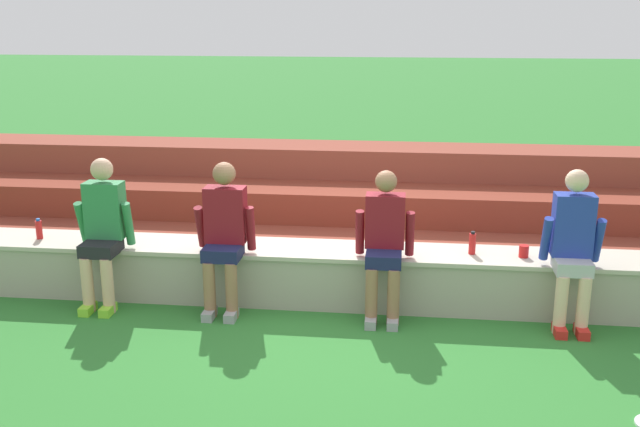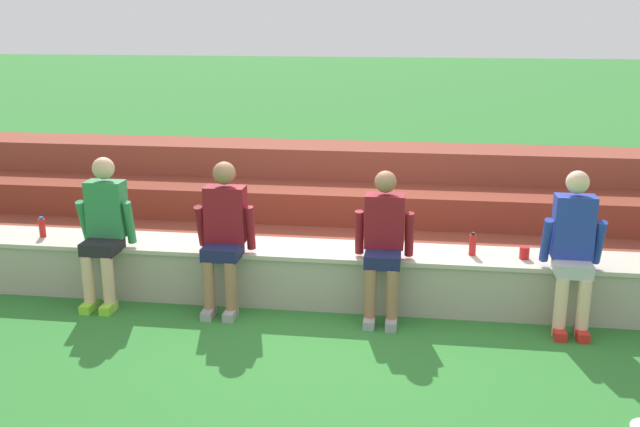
{
  "view_description": "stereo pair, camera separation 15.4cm",
  "coord_description": "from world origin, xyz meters",
  "px_view_note": "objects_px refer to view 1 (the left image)",
  "views": [
    {
      "loc": [
        0.63,
        -6.27,
        2.71
      ],
      "look_at": [
        -0.15,
        0.28,
        0.88
      ],
      "focal_mm": 40.91,
      "sensor_mm": 36.0,
      "label": 1
    },
    {
      "loc": [
        0.78,
        -6.25,
        2.71
      ],
      "look_at": [
        -0.15,
        0.28,
        0.88
      ],
      "focal_mm": 40.91,
      "sensor_mm": 36.0,
      "label": 2
    }
  ],
  "objects_px": {
    "person_right_of_center": "(573,246)",
    "water_bottle_near_left": "(39,229)",
    "plastic_cup_middle": "(524,251)",
    "person_left_of_center": "(224,232)",
    "person_center": "(384,241)",
    "person_far_left": "(103,228)",
    "water_bottle_mid_left": "(472,243)"
  },
  "relations": [
    {
      "from": "person_right_of_center",
      "to": "water_bottle_near_left",
      "type": "distance_m",
      "value": 5.07
    },
    {
      "from": "plastic_cup_middle",
      "to": "water_bottle_near_left",
      "type": "bearing_deg",
      "value": 179.84
    },
    {
      "from": "person_left_of_center",
      "to": "plastic_cup_middle",
      "type": "xyz_separation_m",
      "value": [
        2.74,
        0.27,
        -0.16
      ]
    },
    {
      "from": "person_center",
      "to": "water_bottle_near_left",
      "type": "relative_size",
      "value": 6.52
    },
    {
      "from": "person_center",
      "to": "person_left_of_center",
      "type": "bearing_deg",
      "value": -179.28
    },
    {
      "from": "person_left_of_center",
      "to": "person_center",
      "type": "relative_size",
      "value": 1.04
    },
    {
      "from": "person_right_of_center",
      "to": "person_far_left",
      "type": "bearing_deg",
      "value": 179.8
    },
    {
      "from": "person_left_of_center",
      "to": "person_right_of_center",
      "type": "relative_size",
      "value": 0.99
    },
    {
      "from": "water_bottle_near_left",
      "to": "plastic_cup_middle",
      "type": "xyz_separation_m",
      "value": [
        4.69,
        -0.01,
        -0.04
      ]
    },
    {
      "from": "person_far_left",
      "to": "person_center",
      "type": "relative_size",
      "value": 1.04
    },
    {
      "from": "person_left_of_center",
      "to": "water_bottle_near_left",
      "type": "distance_m",
      "value": 1.98
    },
    {
      "from": "person_far_left",
      "to": "person_right_of_center",
      "type": "bearing_deg",
      "value": -0.2
    },
    {
      "from": "person_far_left",
      "to": "plastic_cup_middle",
      "type": "xyz_separation_m",
      "value": [
        3.91,
        0.27,
        -0.16
      ]
    },
    {
      "from": "person_left_of_center",
      "to": "person_center",
      "type": "xyz_separation_m",
      "value": [
        1.47,
        0.02,
        -0.03
      ]
    },
    {
      "from": "person_right_of_center",
      "to": "water_bottle_mid_left",
      "type": "bearing_deg",
      "value": 158.48
    },
    {
      "from": "person_left_of_center",
      "to": "water_bottle_mid_left",
      "type": "height_order",
      "value": "person_left_of_center"
    },
    {
      "from": "person_center",
      "to": "water_bottle_mid_left",
      "type": "distance_m",
      "value": 0.86
    },
    {
      "from": "water_bottle_mid_left",
      "to": "water_bottle_near_left",
      "type": "bearing_deg",
      "value": -179.66
    },
    {
      "from": "person_far_left",
      "to": "water_bottle_near_left",
      "type": "bearing_deg",
      "value": 160.12
    },
    {
      "from": "water_bottle_mid_left",
      "to": "person_left_of_center",
      "type": "bearing_deg",
      "value": -172.3
    },
    {
      "from": "person_left_of_center",
      "to": "water_bottle_mid_left",
      "type": "xyz_separation_m",
      "value": [
        2.28,
        0.31,
        -0.12
      ]
    },
    {
      "from": "person_left_of_center",
      "to": "person_right_of_center",
      "type": "distance_m",
      "value": 3.1
    },
    {
      "from": "person_left_of_center",
      "to": "person_right_of_center",
      "type": "xyz_separation_m",
      "value": [
        3.1,
        -0.02,
        -0.0
      ]
    },
    {
      "from": "water_bottle_near_left",
      "to": "plastic_cup_middle",
      "type": "relative_size",
      "value": 1.84
    },
    {
      "from": "water_bottle_near_left",
      "to": "person_right_of_center",
      "type": "bearing_deg",
      "value": -3.4
    },
    {
      "from": "water_bottle_mid_left",
      "to": "plastic_cup_middle",
      "type": "xyz_separation_m",
      "value": [
        0.46,
        -0.04,
        -0.05
      ]
    },
    {
      "from": "person_left_of_center",
      "to": "water_bottle_near_left",
      "type": "height_order",
      "value": "person_left_of_center"
    },
    {
      "from": "person_center",
      "to": "water_bottle_near_left",
      "type": "height_order",
      "value": "person_center"
    },
    {
      "from": "person_center",
      "to": "water_bottle_mid_left",
      "type": "relative_size",
      "value": 6.18
    },
    {
      "from": "person_center",
      "to": "person_right_of_center",
      "type": "distance_m",
      "value": 1.63
    },
    {
      "from": "person_center",
      "to": "water_bottle_near_left",
      "type": "bearing_deg",
      "value": 175.59
    },
    {
      "from": "person_left_of_center",
      "to": "person_right_of_center",
      "type": "bearing_deg",
      "value": -0.33
    }
  ]
}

